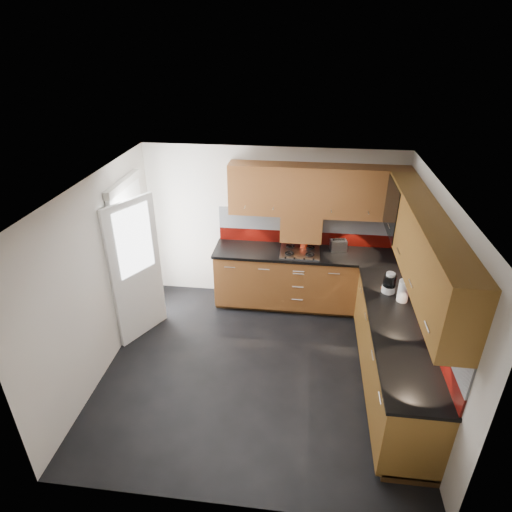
# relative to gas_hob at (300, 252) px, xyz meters

# --- Properties ---
(room) EXTENTS (4.00, 3.80, 2.64)m
(room) POSITION_rel_gas_hob_xyz_m (-0.45, -1.47, 0.54)
(room) COLOR black
(base_cabinets) EXTENTS (2.70, 3.20, 0.95)m
(base_cabinets) POSITION_rel_gas_hob_xyz_m (0.62, -0.75, -0.52)
(base_cabinets) COLOR brown
(base_cabinets) RESTS_ON room
(countertop) EXTENTS (2.72, 3.22, 0.04)m
(countertop) POSITION_rel_gas_hob_xyz_m (0.60, -0.77, -0.03)
(countertop) COLOR black
(countertop) RESTS_ON base_cabinets
(backsplash) EXTENTS (2.70, 3.20, 0.54)m
(backsplash) POSITION_rel_gas_hob_xyz_m (0.83, -0.54, 0.26)
(backsplash) COLOR maroon
(backsplash) RESTS_ON countertop
(upper_cabinets) EXTENTS (2.50, 3.20, 0.72)m
(upper_cabinets) POSITION_rel_gas_hob_xyz_m (0.78, -0.69, 0.88)
(upper_cabinets) COLOR brown
(upper_cabinets) RESTS_ON room
(extractor_hood) EXTENTS (0.60, 0.33, 0.40)m
(extractor_hood) POSITION_rel_gas_hob_xyz_m (0.00, 0.17, 0.33)
(extractor_hood) COLOR brown
(extractor_hood) RESTS_ON room
(glass_cabinet) EXTENTS (0.32, 0.80, 0.66)m
(glass_cabinet) POSITION_rel_gas_hob_xyz_m (1.26, -0.40, 0.91)
(glass_cabinet) COLOR black
(glass_cabinet) RESTS_ON room
(back_door) EXTENTS (0.42, 1.19, 2.04)m
(back_door) POSITION_rel_gas_hob_xyz_m (-2.23, -0.72, 0.08)
(back_door) COLOR white
(back_door) RESTS_ON room
(gas_hob) EXTENTS (0.58, 0.51, 0.04)m
(gas_hob) POSITION_rel_gas_hob_xyz_m (0.00, 0.00, 0.00)
(gas_hob) COLOR silver
(gas_hob) RESTS_ON countertop
(utensil_pot) EXTENTS (0.11, 0.11, 0.40)m
(utensil_pot) POSITION_rel_gas_hob_xyz_m (0.06, 0.16, 0.08)
(utensil_pot) COLOR red
(utensil_pot) RESTS_ON countertop
(toaster) EXTENTS (0.26, 0.19, 0.17)m
(toaster) POSITION_rel_gas_hob_xyz_m (0.56, 0.15, 0.07)
(toaster) COLOR silver
(toaster) RESTS_ON countertop
(food_processor) EXTENTS (0.16, 0.16, 0.27)m
(food_processor) POSITION_rel_gas_hob_xyz_m (1.12, -0.94, 0.11)
(food_processor) COLOR white
(food_processor) RESTS_ON countertop
(paper_towel) EXTENTS (0.17, 0.17, 0.28)m
(paper_towel) POSITION_rel_gas_hob_xyz_m (1.26, -1.11, 0.12)
(paper_towel) COLOR white
(paper_towel) RESTS_ON countertop
(orange_cloth) EXTENTS (0.13, 0.11, 0.01)m
(orange_cloth) POSITION_rel_gas_hob_xyz_m (1.11, -0.90, -0.01)
(orange_cloth) COLOR orange
(orange_cloth) RESTS_ON countertop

